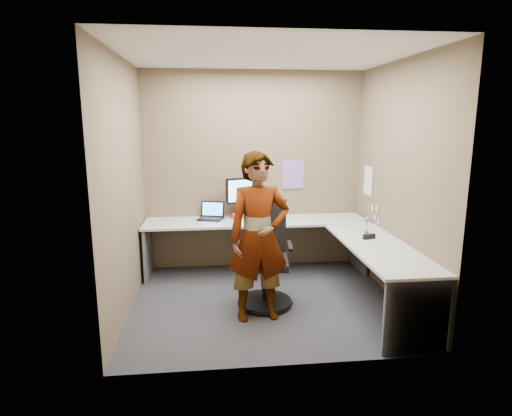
{
  "coord_description": "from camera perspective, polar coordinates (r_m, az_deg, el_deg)",
  "views": [
    {
      "loc": [
        -0.6,
        -4.54,
        2.06
      ],
      "look_at": [
        -0.08,
        0.25,
        1.05
      ],
      "focal_mm": 30.0,
      "sensor_mm": 36.0,
      "label": 1
    }
  ],
  "objects": [
    {
      "name": "sticky_note_b",
      "position": [
        5.69,
        15.56,
        -1.21
      ],
      "size": [
        0.01,
        0.07,
        0.07
      ],
      "primitive_type": "cube",
      "color": "pink",
      "rests_on": "wall_right"
    },
    {
      "name": "sticky_note_c",
      "position": [
        5.58,
        15.99,
        -1.68
      ],
      "size": [
        0.01,
        0.07,
        0.07
      ],
      "primitive_type": "cube",
      "color": "pink",
      "rests_on": "wall_right"
    },
    {
      "name": "ceiling",
      "position": [
        4.63,
        1.41,
        19.78
      ],
      "size": [
        3.0,
        3.0,
        0.0
      ],
      "primitive_type": "plane",
      "rotation": [
        3.14,
        0.0,
        0.0
      ],
      "color": "white",
      "rests_on": "wall_back"
    },
    {
      "name": "origami",
      "position": [
        5.55,
        -1.87,
        -1.72
      ],
      "size": [
        0.1,
        0.1,
        0.06
      ],
      "primitive_type": "cone",
      "color": "white",
      "rests_on": "desk"
    },
    {
      "name": "monitor",
      "position": [
        5.79,
        -1.64,
        2.1
      ],
      "size": [
        0.5,
        0.23,
        0.49
      ],
      "rotation": [
        0.0,
        0.0,
        0.35
      ],
      "color": "black",
      "rests_on": "paper_ream"
    },
    {
      "name": "wall_left",
      "position": [
        4.69,
        -17.2,
        2.59
      ],
      "size": [
        0.0,
        2.7,
        2.7
      ],
      "primitive_type": "plane",
      "rotation": [
        1.57,
        0.0,
        1.57
      ],
      "color": "brown",
      "rests_on": "ground"
    },
    {
      "name": "sticky_note_d",
      "position": [
        5.76,
        15.25,
        -0.02
      ],
      "size": [
        0.01,
        0.07,
        0.07
      ],
      "primitive_type": "cube",
      "color": "#F2E059",
      "rests_on": "wall_right"
    },
    {
      "name": "ground",
      "position": [
        5.02,
        1.25,
        -12.38
      ],
      "size": [
        3.0,
        3.0,
        0.0
      ],
      "primitive_type": "plane",
      "color": "#27272C",
      "rests_on": "ground"
    },
    {
      "name": "trackball_mouse",
      "position": [
        5.66,
        -1.24,
        -1.5
      ],
      "size": [
        0.12,
        0.08,
        0.07
      ],
      "color": "#B7B7BC",
      "rests_on": "desk"
    },
    {
      "name": "flower",
      "position": [
        5.14,
        14.58,
        -1.9
      ],
      "size": [
        0.07,
        0.07,
        0.22
      ],
      "color": "brown",
      "rests_on": "desk"
    },
    {
      "name": "stapler",
      "position": [
        4.99,
        14.84,
        -3.69
      ],
      "size": [
        0.16,
        0.08,
        0.05
      ],
      "primitive_type": "cube",
      "rotation": [
        0.0,
        0.0,
        0.28
      ],
      "color": "black",
      "rests_on": "desk"
    },
    {
      "name": "wall_back",
      "position": [
        5.92,
        -0.31,
        4.93
      ],
      "size": [
        3.0,
        0.0,
        3.0
      ],
      "primitive_type": "plane",
      "rotation": [
        1.57,
        0.0,
        0.0
      ],
      "color": "brown",
      "rests_on": "ground"
    },
    {
      "name": "person",
      "position": [
        4.37,
        0.38,
        -3.93
      ],
      "size": [
        0.68,
        0.49,
        1.75
      ],
      "primitive_type": "imported",
      "rotation": [
        0.0,
        0.0,
        0.12
      ],
      "color": "#999399",
      "rests_on": "ground"
    },
    {
      "name": "sticky_note_a",
      "position": [
        5.61,
        15.82,
        -0.03
      ],
      "size": [
        0.01,
        0.07,
        0.07
      ],
      "primitive_type": "cube",
      "color": "#F2E059",
      "rests_on": "wall_right"
    },
    {
      "name": "office_chair",
      "position": [
        4.83,
        1.19,
        -7.39
      ],
      "size": [
        0.62,
        0.61,
        1.15
      ],
      "rotation": [
        0.0,
        0.0,
        -0.12
      ],
      "color": "black",
      "rests_on": "ground"
    },
    {
      "name": "laptop",
      "position": [
        5.81,
        -5.97,
        -0.88
      ],
      "size": [
        0.38,
        0.35,
        0.23
      ],
      "rotation": [
        0.0,
        0.0,
        -0.3
      ],
      "color": "black",
      "rests_on": "desk"
    },
    {
      "name": "calendar_purple",
      "position": [
        5.99,
        4.96,
        4.49
      ],
      "size": [
        0.3,
        0.01,
        0.4
      ],
      "primitive_type": "cube",
      "color": "#846BB7",
      "rests_on": "wall_back"
    },
    {
      "name": "wall_right",
      "position": [
        5.05,
        18.47,
        3.15
      ],
      "size": [
        0.0,
        2.7,
        2.7
      ],
      "primitive_type": "plane",
      "rotation": [
        1.57,
        0.0,
        -1.57
      ],
      "color": "brown",
      "rests_on": "ground"
    },
    {
      "name": "desk",
      "position": [
        5.25,
        5.49,
        -4.51
      ],
      "size": [
        2.98,
        2.58,
        0.73
      ],
      "color": "#A9A9A9",
      "rests_on": "ground"
    },
    {
      "name": "calendar_white",
      "position": [
        5.89,
        14.72,
        3.53
      ],
      "size": [
        0.01,
        0.28,
        0.38
      ],
      "primitive_type": "cube",
      "color": "white",
      "rests_on": "wall_right"
    },
    {
      "name": "paper_ream",
      "position": [
        5.83,
        -1.62,
        -1.03
      ],
      "size": [
        0.38,
        0.33,
        0.06
      ],
      "primitive_type": "cube",
      "rotation": [
        0.0,
        0.0,
        0.35
      ],
      "color": "#BE3513",
      "rests_on": "desk"
    }
  ]
}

